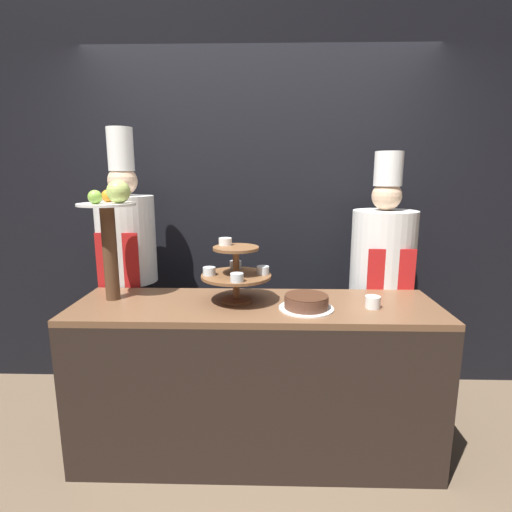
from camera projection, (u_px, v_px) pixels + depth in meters
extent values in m
plane|color=brown|center=(254.00, 486.00, 2.11)|extent=(14.00, 14.00, 0.00)
cube|color=black|center=(259.00, 204.00, 2.99)|extent=(10.00, 0.06, 2.80)
cube|color=black|center=(256.00, 381.00, 2.31)|extent=(2.02, 0.59, 0.88)
cube|color=brown|center=(256.00, 307.00, 2.22)|extent=(2.02, 0.59, 0.03)
cylinder|color=brown|center=(236.00, 300.00, 2.25)|extent=(0.18, 0.18, 0.02)
cylinder|color=brown|center=(236.00, 275.00, 2.22)|extent=(0.04, 0.04, 0.32)
cylinder|color=brown|center=(236.00, 276.00, 2.22)|extent=(0.39, 0.39, 0.02)
cylinder|color=brown|center=(236.00, 248.00, 2.19)|extent=(0.25, 0.25, 0.02)
cylinder|color=silver|center=(236.00, 265.00, 2.36)|extent=(0.07, 0.07, 0.04)
cylinder|color=green|center=(236.00, 266.00, 2.36)|extent=(0.06, 0.06, 0.03)
cylinder|color=silver|center=(209.00, 271.00, 2.20)|extent=(0.07, 0.07, 0.04)
cylinder|color=gold|center=(209.00, 272.00, 2.20)|extent=(0.06, 0.06, 0.03)
cylinder|color=silver|center=(237.00, 277.00, 2.07)|extent=(0.07, 0.07, 0.04)
cylinder|color=beige|center=(237.00, 279.00, 2.07)|extent=(0.06, 0.06, 0.03)
cylinder|color=silver|center=(263.00, 270.00, 2.22)|extent=(0.07, 0.07, 0.04)
cylinder|color=red|center=(263.00, 271.00, 2.23)|extent=(0.06, 0.06, 0.03)
cylinder|color=white|center=(225.00, 242.00, 2.23)|extent=(0.07, 0.07, 0.04)
cylinder|color=brown|center=(110.00, 253.00, 2.24)|extent=(0.08, 0.08, 0.54)
cylinder|color=white|center=(106.00, 204.00, 2.19)|extent=(0.31, 0.31, 0.01)
sphere|color=#ADC160|center=(118.00, 192.00, 2.16)|extent=(0.13, 0.13, 0.13)
sphere|color=orange|center=(108.00, 196.00, 2.26)|extent=(0.07, 0.07, 0.07)
sphere|color=#84B742|center=(95.00, 197.00, 2.11)|extent=(0.07, 0.07, 0.07)
cylinder|color=white|center=(306.00, 308.00, 2.13)|extent=(0.29, 0.29, 0.01)
cylinder|color=brown|center=(306.00, 302.00, 2.12)|extent=(0.23, 0.23, 0.06)
cylinder|color=#472819|center=(306.00, 296.00, 2.11)|extent=(0.23, 0.23, 0.01)
cylinder|color=white|center=(373.00, 302.00, 2.14)|extent=(0.08, 0.08, 0.07)
cube|color=black|center=(133.00, 342.00, 2.82)|extent=(0.29, 0.16, 0.90)
cylinder|color=white|center=(126.00, 239.00, 2.67)|extent=(0.38, 0.38, 0.58)
cube|color=red|center=(118.00, 262.00, 2.52)|extent=(0.27, 0.01, 0.37)
sphere|color=#DBB28E|center=(123.00, 181.00, 2.59)|extent=(0.19, 0.19, 0.19)
cylinder|color=white|center=(120.00, 149.00, 2.55)|extent=(0.16, 0.16, 0.27)
cube|color=black|center=(377.00, 351.00, 2.79)|extent=(0.31, 0.17, 0.81)
cylinder|color=white|center=(383.00, 254.00, 2.65)|extent=(0.42, 0.42, 0.57)
cube|color=red|center=(391.00, 278.00, 2.48)|extent=(0.29, 0.01, 0.37)
sphere|color=#DBB28E|center=(387.00, 196.00, 2.57)|extent=(0.19, 0.19, 0.19)
cylinder|color=white|center=(388.00, 169.00, 2.54)|extent=(0.18, 0.18, 0.22)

